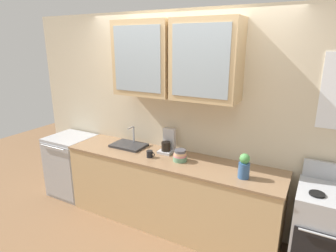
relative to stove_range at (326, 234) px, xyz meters
name	(u,v)px	position (x,y,z in m)	size (l,w,h in m)	color
ground_plane	(169,223)	(-1.68, 0.00, -0.45)	(10.00, 10.00, 0.00)	brown
back_wall_unit	(181,104)	(-1.67, 0.29, 1.02)	(4.54, 0.46, 2.53)	beige
counter	(169,191)	(-1.68, 0.00, -0.01)	(2.62, 0.61, 0.88)	tan
stove_range	(326,234)	(0.00, 0.00, 0.00)	(0.59, 0.61, 1.06)	#ADAFB5
sink_faucet	(129,145)	(-2.31, 0.09, 0.45)	(0.43, 0.30, 0.25)	#2D2D30
bowl_stack	(180,156)	(-1.53, -0.01, 0.49)	(0.16, 0.16, 0.13)	#669972
vase	(244,166)	(-0.79, -0.09, 0.56)	(0.11, 0.11, 0.25)	#33598C
cup_near_sink	(150,154)	(-1.88, -0.09, 0.47)	(0.11, 0.07, 0.08)	black
dishwasher	(72,165)	(-3.29, 0.00, -0.01)	(0.59, 0.60, 0.88)	#ADAFB5
coffee_maker	(168,143)	(-1.78, 0.17, 0.54)	(0.17, 0.20, 0.29)	#B7B7BC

